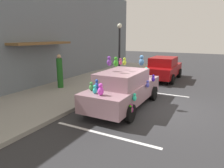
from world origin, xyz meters
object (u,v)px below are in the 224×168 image
object	(u,v)px
parked_sedan_behind	(163,68)
pedestrian_near_shopfront	(60,72)
plush_covered_car	(124,88)
street_lamp_post	(119,46)
teddy_bear_on_sidewalk	(94,88)

from	to	relation	value
parked_sedan_behind	pedestrian_near_shopfront	distance (m)	6.93
plush_covered_car	pedestrian_near_shopfront	xyz separation A→B (m)	(0.81, 4.22, 0.20)
pedestrian_near_shopfront	plush_covered_car	bearing A→B (deg)	-100.92
plush_covered_car	pedestrian_near_shopfront	bearing A→B (deg)	79.08
plush_covered_car	street_lamp_post	size ratio (longest dim) A/B	1.31
street_lamp_post	pedestrian_near_shopfront	world-z (taller)	street_lamp_post
parked_sedan_behind	teddy_bear_on_sidewalk	world-z (taller)	parked_sedan_behind
plush_covered_car	teddy_bear_on_sidewalk	world-z (taller)	plush_covered_car
parked_sedan_behind	street_lamp_post	size ratio (longest dim) A/B	1.16
teddy_bear_on_sidewalk	street_lamp_post	xyz separation A→B (m)	(3.07, 0.10, 1.88)
plush_covered_car	pedestrian_near_shopfront	size ratio (longest dim) A/B	2.51
plush_covered_car	teddy_bear_on_sidewalk	distance (m)	2.04
parked_sedan_behind	pedestrian_near_shopfront	xyz separation A→B (m)	(-5.40, 4.34, 0.22)
plush_covered_car	parked_sedan_behind	size ratio (longest dim) A/B	1.13
pedestrian_near_shopfront	street_lamp_post	bearing A→B (deg)	-37.57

